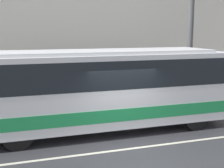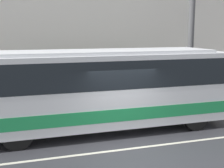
% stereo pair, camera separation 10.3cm
% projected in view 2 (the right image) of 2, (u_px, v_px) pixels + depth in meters
% --- Properties ---
extents(ground_plane, '(60.00, 60.00, 0.00)m').
position_uv_depth(ground_plane, '(132.00, 149.00, 10.24)').
color(ground_plane, '#333338').
extents(sidewalk, '(60.00, 2.99, 0.15)m').
position_uv_depth(sidewalk, '(91.00, 108.00, 15.38)').
color(sidewalk, '#A09E99').
rests_on(sidewalk, ground_plane).
extents(building_facade, '(60.00, 0.35, 9.61)m').
position_uv_depth(building_facade, '(82.00, 15.00, 16.15)').
color(building_facade, silver).
rests_on(building_facade, ground_plane).
extents(lane_stripe, '(54.00, 0.14, 0.01)m').
position_uv_depth(lane_stripe, '(132.00, 149.00, 10.24)').
color(lane_stripe, beige).
rests_on(lane_stripe, ground_plane).
extents(transit_bus, '(10.64, 2.60, 3.10)m').
position_uv_depth(transit_bus, '(95.00, 86.00, 11.81)').
color(transit_bus, silver).
rests_on(transit_bus, ground_plane).
extents(utility_pole_near, '(0.30, 0.30, 8.18)m').
position_uv_depth(utility_pole_near, '(191.00, 22.00, 15.54)').
color(utility_pole_near, '#4C4C4F').
rests_on(utility_pole_near, sidewalk).
extents(pedestrian_waiting, '(0.36, 0.36, 1.62)m').
position_uv_depth(pedestrian_waiting, '(29.00, 99.00, 13.57)').
color(pedestrian_waiting, '#333338').
rests_on(pedestrian_waiting, sidewalk).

